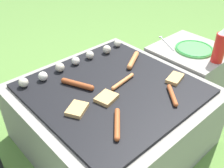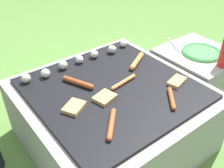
# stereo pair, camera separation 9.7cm
# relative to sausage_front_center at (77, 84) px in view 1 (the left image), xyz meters

# --- Properties ---
(ground_plane) EXTENTS (14.00, 14.00, 0.00)m
(ground_plane) POSITION_rel_sausage_front_center_xyz_m (0.13, -0.13, -0.41)
(ground_plane) COLOR #567F38
(grill) EXTENTS (0.93, 0.93, 0.39)m
(grill) POSITION_rel_sausage_front_center_xyz_m (0.13, -0.13, -0.21)
(grill) COLOR gray
(grill) RESTS_ON ground_plane
(side_ledge) EXTENTS (0.45, 0.47, 0.39)m
(side_ledge) POSITION_rel_sausage_front_center_xyz_m (0.83, -0.17, -0.21)
(side_ledge) COLOR gray
(side_ledge) RESTS_ON ground_plane
(sausage_back_center) EXTENTS (0.15, 0.15, 0.03)m
(sausage_back_center) POSITION_rel_sausage_front_center_xyz_m (-0.05, -0.36, -0.00)
(sausage_back_center) COLOR #A34C23
(sausage_back_center) RESTS_ON grill
(sausage_mid_right) EXTENTS (0.19, 0.04, 0.02)m
(sausage_mid_right) POSITION_rel_sausage_front_center_xyz_m (0.20, -0.14, -0.00)
(sausage_mid_right) COLOR #C6753D
(sausage_mid_right) RESTS_ON grill
(sausage_front_center) EXTENTS (0.10, 0.19, 0.03)m
(sausage_front_center) POSITION_rel_sausage_front_center_xyz_m (0.00, 0.00, 0.00)
(sausage_front_center) COLOR #93421E
(sausage_front_center) RESTS_ON grill
(sausage_back_right) EXTENTS (0.12, 0.14, 0.02)m
(sausage_back_right) POSITION_rel_sausage_front_center_xyz_m (0.30, -0.40, -0.00)
(sausage_back_right) COLOR #A34C23
(sausage_back_right) RESTS_ON grill
(sausage_back_left) EXTENTS (0.18, 0.12, 0.03)m
(sausage_back_left) POSITION_rel_sausage_front_center_xyz_m (0.41, -0.02, 0.00)
(sausage_back_left) COLOR #C6753D
(sausage_back_left) RESTS_ON grill
(bread_slice_left) EXTENTS (0.13, 0.12, 0.02)m
(bread_slice_left) POSITION_rel_sausage_front_center_xyz_m (-0.12, -0.16, -0.01)
(bread_slice_left) COLOR tan
(bread_slice_left) RESTS_ON grill
(bread_slice_right) EXTENTS (0.13, 0.09, 0.02)m
(bread_slice_right) POSITION_rel_sausage_front_center_xyz_m (0.44, -0.32, -0.01)
(bread_slice_right) COLOR tan
(bread_slice_right) RESTS_ON grill
(bread_slice_center) EXTENTS (0.12, 0.11, 0.02)m
(bread_slice_center) POSITION_rel_sausage_front_center_xyz_m (0.04, -0.19, -0.01)
(bread_slice_center) COLOR tan
(bread_slice_center) RESTS_ON grill
(mushroom_row) EXTENTS (0.74, 0.07, 0.05)m
(mushroom_row) POSITION_rel_sausage_front_center_xyz_m (0.12, 0.19, 0.01)
(mushroom_row) COLOR beige
(mushroom_row) RESTS_ON grill
(plate_colorful) EXTENTS (0.25, 0.25, 0.02)m
(plate_colorful) POSITION_rel_sausage_front_center_xyz_m (0.83, -0.19, -0.01)
(plate_colorful) COLOR #4CB24C
(plate_colorful) RESTS_ON side_ledge
(condiment_bottle) EXTENTS (0.07, 0.07, 0.22)m
(condiment_bottle) POSITION_rel_sausage_front_center_xyz_m (0.80, -0.36, 0.09)
(condiment_bottle) COLOR red
(condiment_bottle) RESTS_ON side_ledge
(fork_utensil) EXTENTS (0.12, 0.20, 0.01)m
(fork_utensil) POSITION_rel_sausage_front_center_xyz_m (0.77, 0.01, -0.01)
(fork_utensil) COLOR silver
(fork_utensil) RESTS_ON side_ledge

